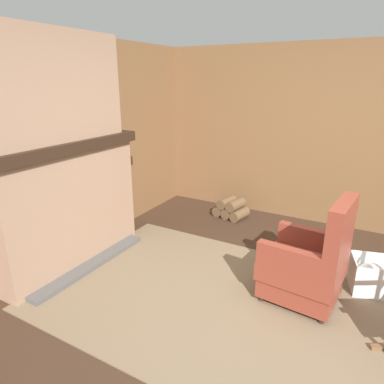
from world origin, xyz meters
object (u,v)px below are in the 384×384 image
at_px(armchair, 308,266).
at_px(storage_case, 92,127).
at_px(oil_lamp_vase, 6,140).
at_px(laundry_basket, 376,276).
at_px(firewood_stack, 231,209).

relative_size(armchair, storage_case, 5.03).
distance_m(oil_lamp_vase, storage_case, 1.04).
height_order(laundry_basket, storage_case, storage_case).
distance_m(armchair, storage_case, 2.70).
relative_size(laundry_basket, storage_case, 2.50).
xyz_separation_m(armchair, laundry_basket, (0.56, 0.49, -0.20)).
xyz_separation_m(armchair, firewood_stack, (-1.41, 1.56, -0.24)).
bearing_deg(storage_case, armchair, 0.82).
distance_m(firewood_stack, laundry_basket, 2.24).
height_order(firewood_stack, oil_lamp_vase, oil_lamp_vase).
height_order(laundry_basket, oil_lamp_vase, oil_lamp_vase).
distance_m(armchair, oil_lamp_vase, 2.91).
bearing_deg(firewood_stack, storage_case, -123.85).
xyz_separation_m(oil_lamp_vase, storage_case, (0.00, 1.04, -0.01)).
bearing_deg(storage_case, oil_lamp_vase, -90.01).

